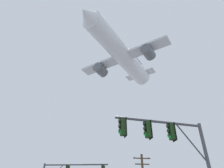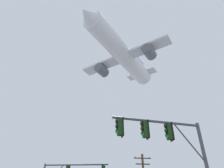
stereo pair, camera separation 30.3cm
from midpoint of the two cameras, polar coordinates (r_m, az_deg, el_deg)
signal_pole_near at (r=12.21m, az=15.36°, el=-16.00°), size 5.27×0.98×6.43m
airplane at (r=51.39m, az=2.38°, el=8.14°), size 21.85×26.15×8.29m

